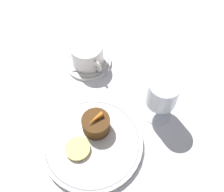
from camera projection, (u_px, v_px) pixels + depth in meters
ground_plane at (104, 126)px, 0.66m from camera, size 3.00×3.00×0.00m
dinner_plate at (92, 143)px, 0.63m from camera, size 0.24×0.24×0.01m
saucer at (88, 62)px, 0.77m from camera, size 0.13×0.13×0.01m
coffee_cup at (87, 54)px, 0.74m from camera, size 0.12×0.09×0.06m
spoon at (95, 71)px, 0.74m from camera, size 0.07×0.09×0.00m
wine_glass at (162, 95)px, 0.61m from camera, size 0.07×0.07×0.13m
dessert_cake at (97, 125)px, 0.63m from camera, size 0.07×0.07×0.04m
carrot_garnish at (96, 120)px, 0.60m from camera, size 0.02×0.04×0.01m
pineapple_slice at (78, 149)px, 0.61m from camera, size 0.06×0.06×0.01m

